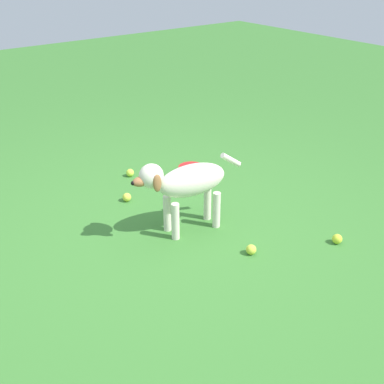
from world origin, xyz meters
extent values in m
plane|color=#38722D|center=(0.00, 0.00, 0.00)|extent=(14.00, 14.00, 0.00)
ellipsoid|color=silver|center=(-0.19, -0.03, 0.37)|extent=(0.51, 0.26, 0.22)
cylinder|color=silver|center=(-0.03, 0.01, 0.13)|extent=(0.05, 0.05, 0.26)
cylinder|color=silver|center=(-0.04, -0.11, 0.13)|extent=(0.05, 0.05, 0.26)
cylinder|color=silver|center=(-0.34, 0.05, 0.13)|extent=(0.05, 0.05, 0.26)
cylinder|color=silver|center=(-0.36, -0.07, 0.13)|extent=(0.05, 0.05, 0.26)
ellipsoid|color=silver|center=(0.10, -0.07, 0.47)|extent=(0.18, 0.17, 0.16)
ellipsoid|color=#9E663D|center=(0.17, -0.08, 0.45)|extent=(0.12, 0.09, 0.06)
sphere|color=black|center=(0.22, -0.09, 0.45)|extent=(0.03, 0.03, 0.03)
ellipsoid|color=#9E663D|center=(0.10, 0.00, 0.45)|extent=(0.06, 0.04, 0.12)
ellipsoid|color=#9E663D|center=(0.08, -0.15, 0.45)|extent=(0.06, 0.04, 0.12)
cylinder|color=silver|center=(-0.49, 0.01, 0.45)|extent=(0.16, 0.06, 0.13)
sphere|color=#C9E241|center=(-0.28, -1.01, 0.03)|extent=(0.07, 0.07, 0.07)
sphere|color=#C9D840|center=(-0.30, 0.45, 0.03)|extent=(0.07, 0.07, 0.07)
sphere|color=#C9D341|center=(-0.04, -0.64, 0.03)|extent=(0.07, 0.07, 0.07)
sphere|color=#C0D633|center=(-0.83, 0.70, 0.03)|extent=(0.07, 0.07, 0.07)
cylinder|color=red|center=(-0.73, -0.74, 0.03)|extent=(0.22, 0.22, 0.06)
camera|label=1|loc=(1.56, 2.26, 1.78)|focal=45.61mm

